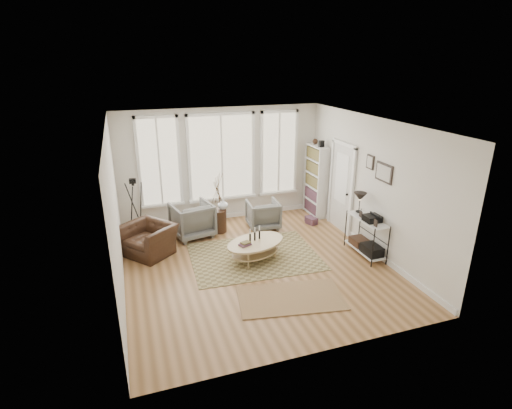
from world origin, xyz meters
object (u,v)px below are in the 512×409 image
object	(u,v)px
armchair_left	(192,220)
accent_chair	(148,239)
armchair_right	(263,214)
low_shelf	(366,233)
bookcase	(316,180)
coffee_table	(255,246)
side_table	(218,203)

from	to	relation	value
armchair_left	accent_chair	bearing A→B (deg)	18.14
armchair_right	armchair_left	bearing A→B (deg)	1.49
low_shelf	accent_chair	distance (m)	4.68
bookcase	low_shelf	distance (m)	2.56
low_shelf	bookcase	bearing A→B (deg)	88.72
accent_chair	coffee_table	bearing A→B (deg)	24.15
low_shelf	armchair_right	world-z (taller)	low_shelf
armchair_right	accent_chair	world-z (taller)	armchair_right
armchair_right	coffee_table	bearing A→B (deg)	68.88
armchair_right	accent_chair	size ratio (longest dim) A/B	0.75
coffee_table	armchair_left	bearing A→B (deg)	122.24
armchair_right	side_table	distance (m)	1.18
side_table	accent_chair	xyz separation A→B (m)	(-1.72, -0.65, -0.42)
armchair_right	accent_chair	distance (m)	2.88
armchair_right	side_table	xyz separation A→B (m)	(-1.11, 0.11, 0.40)
armchair_right	accent_chair	bearing A→B (deg)	14.80
low_shelf	side_table	distance (m)	3.49
bookcase	low_shelf	world-z (taller)	bookcase
coffee_table	armchair_right	bearing A→B (deg)	64.94
coffee_table	armchair_right	size ratio (longest dim) A/B	2.01
bookcase	coffee_table	xyz separation A→B (m)	(-2.37, -1.99, -0.63)
side_table	accent_chair	world-z (taller)	side_table
armchair_left	bookcase	bearing A→B (deg)	173.93
bookcase	coffee_table	distance (m)	3.16
coffee_table	bookcase	bearing A→B (deg)	39.98
armchair_left	accent_chair	world-z (taller)	armchair_left
side_table	armchair_left	bearing A→B (deg)	-176.74
armchair_right	low_shelf	bearing A→B (deg)	131.17
side_table	accent_chair	distance (m)	1.89
armchair_left	low_shelf	bearing A→B (deg)	135.12
low_shelf	coffee_table	size ratio (longest dim) A/B	0.84
low_shelf	coffee_table	bearing A→B (deg)	167.15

